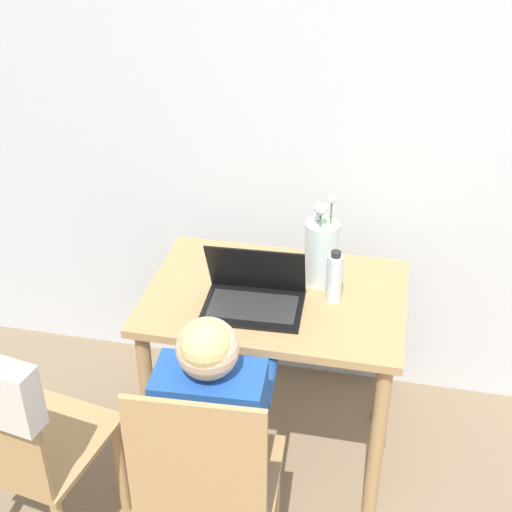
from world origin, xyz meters
The scene contains 8 objects.
wall_back centered at (0.00, 2.23, 1.25)m, with size 6.40×0.05×2.50m.
dining_table centered at (-0.26, 1.69, 0.63)m, with size 0.90×0.63×0.75m.
chair_occupied centered at (-0.33, 1.04, 0.48)m, with size 0.42×0.42×0.93m.
chair_spare centered at (-0.95, 1.02, 0.63)m, with size 0.46×0.49×0.94m.
person_seated centered at (-0.34, 1.16, 0.65)m, with size 0.34×0.44×1.05m.
laptop centered at (-0.32, 1.61, 0.80)m, with size 0.35×0.25×0.22m.
flower_vase centered at (-0.12, 1.80, 0.88)m, with size 0.12×0.12×0.35m.
water_bottle centered at (-0.06, 1.69, 0.84)m, with size 0.06×0.06×0.19m.
Camera 1 is at (0.10, -0.34, 2.16)m, focal length 50.00 mm.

